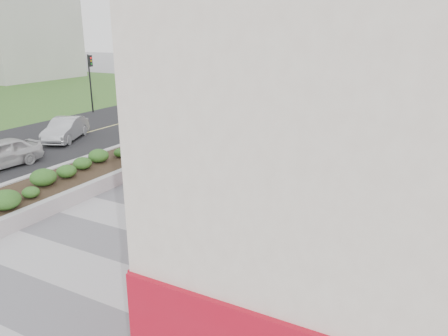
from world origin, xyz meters
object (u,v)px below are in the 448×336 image
(traffic_signal_near, at_px, (202,81))
(traffic_signal_far, at_px, (90,75))
(planter, at_px, (113,162))
(car_silver, at_px, (65,129))
(skateboarder, at_px, (280,163))

(traffic_signal_near, distance_m, traffic_signal_far, 9.21)
(planter, distance_m, car_silver, 6.82)
(traffic_signal_far, height_order, skateboarder, traffic_signal_far)
(planter, distance_m, skateboarder, 7.27)
(traffic_signal_near, bearing_deg, skateboarder, -43.02)
(skateboarder, height_order, car_silver, skateboarder)
(skateboarder, bearing_deg, car_silver, 163.34)
(traffic_signal_far, bearing_deg, car_silver, -55.75)
(traffic_signal_far, height_order, car_silver, traffic_signal_far)
(traffic_signal_far, distance_m, skateboarder, 19.36)
(traffic_signal_far, distance_m, car_silver, 8.77)
(planter, xyz_separation_m, car_silver, (-6.14, 2.96, 0.21))
(traffic_signal_far, relative_size, car_silver, 1.10)
(traffic_signal_far, bearing_deg, skateboarder, -22.83)
(planter, height_order, skateboarder, skateboarder)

